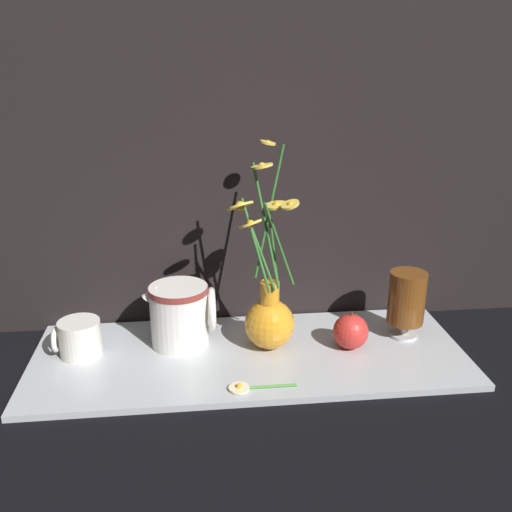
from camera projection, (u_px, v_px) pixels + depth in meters
The scene contains 9 objects.
ground_plane at pixel (250, 358), 1.09m from camera, with size 6.00×6.00×0.00m, color black.
shelf at pixel (250, 356), 1.09m from camera, with size 0.82×0.32×0.01m.
backdrop_wall at pixel (239, 54), 1.07m from camera, with size 1.32×0.02×1.10m.
vase_with_flowers at pixel (269, 314), 1.09m from camera, with size 0.14×0.14×0.39m.
yellow_mug at pixel (79, 338), 1.07m from camera, with size 0.09×0.08×0.07m.
ceramic_pitcher at pixel (181, 312), 1.10m from camera, with size 0.14×0.11×0.13m.
tea_glass at pixel (407, 299), 1.12m from camera, with size 0.07×0.07×0.14m.
orange_fruit at pixel (351, 333), 1.09m from camera, with size 0.07×0.07×0.08m.
loose_daisy at pixel (247, 388), 0.97m from camera, with size 0.12×0.04×0.01m.
Camera 1 is at (-0.09, -0.96, 0.55)m, focal length 40.00 mm.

